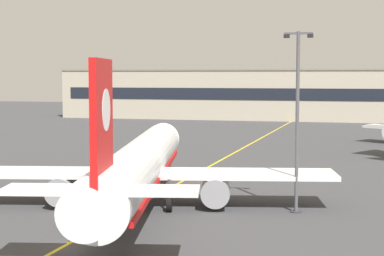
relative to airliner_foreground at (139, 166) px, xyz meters
name	(u,v)px	position (x,y,z in m)	size (l,w,h in m)	color
ground_plane	(76,248)	(0.29, -12.84, -3.37)	(400.00, 400.00, 0.00)	#3D3D3F
taxiway_centreline	(194,175)	(0.29, 17.16, -3.37)	(0.30, 180.00, 0.01)	yellow
airliner_foreground	(139,166)	(0.00, 0.00, 0.00)	(32.32, 41.21, 11.65)	white
apron_lamp_post	(297,119)	(12.60, 0.99, 3.98)	(2.24, 0.90, 14.08)	#515156
safety_cone_by_nose_gear	(197,173)	(0.74, 16.74, -3.11)	(0.44, 0.44, 0.55)	orange
terminal_building	(294,95)	(3.05, 104.86, 2.78)	(116.17, 12.40, 12.29)	#B2A893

